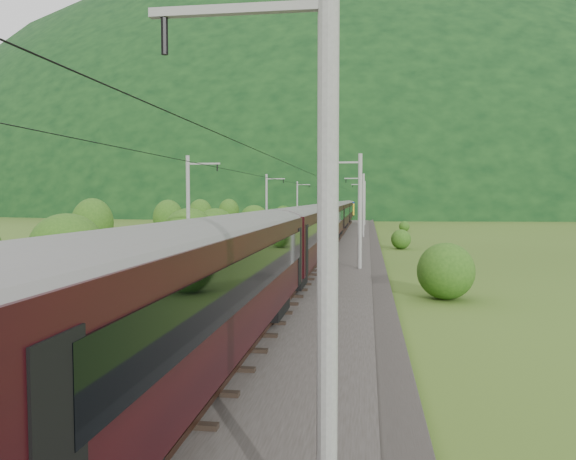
# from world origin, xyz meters

# --- Properties ---
(ground) EXTENTS (600.00, 600.00, 0.00)m
(ground) POSITION_xyz_m (0.00, 0.00, 0.00)
(ground) COLOR #38541A
(ground) RESTS_ON ground
(railbed) EXTENTS (14.00, 220.00, 0.30)m
(railbed) POSITION_xyz_m (0.00, 10.00, 0.15)
(railbed) COLOR #38332D
(railbed) RESTS_ON ground
(track_left) EXTENTS (2.40, 220.00, 0.27)m
(track_left) POSITION_xyz_m (-2.40, 10.00, 0.37)
(track_left) COLOR #523123
(track_left) RESTS_ON railbed
(track_right) EXTENTS (2.40, 220.00, 0.27)m
(track_right) POSITION_xyz_m (2.40, 10.00, 0.37)
(track_right) COLOR #523123
(track_right) RESTS_ON railbed
(catenary_left) EXTENTS (2.54, 192.28, 8.00)m
(catenary_left) POSITION_xyz_m (-6.12, 32.00, 4.50)
(catenary_left) COLOR gray
(catenary_left) RESTS_ON railbed
(catenary_right) EXTENTS (2.54, 192.28, 8.00)m
(catenary_right) POSITION_xyz_m (6.12, 32.00, 4.50)
(catenary_right) COLOR gray
(catenary_right) RESTS_ON railbed
(overhead_wires) EXTENTS (4.83, 198.00, 0.03)m
(overhead_wires) POSITION_xyz_m (0.00, 10.00, 7.10)
(overhead_wires) COLOR black
(overhead_wires) RESTS_ON ground
(mountain_main) EXTENTS (504.00, 360.00, 244.00)m
(mountain_main) POSITION_xyz_m (0.00, 260.00, 0.00)
(mountain_main) COLOR black
(mountain_main) RESTS_ON ground
(mountain_ridge) EXTENTS (336.00, 280.00, 132.00)m
(mountain_ridge) POSITION_xyz_m (-120.00, 300.00, 0.00)
(mountain_ridge) COLOR black
(mountain_ridge) RESTS_ON ground
(train) EXTENTS (2.90, 160.92, 5.04)m
(train) POSITION_xyz_m (2.40, 18.97, 3.45)
(train) COLOR black
(train) RESTS_ON ground
(hazard_post_near) EXTENTS (0.15, 0.15, 1.38)m
(hazard_post_near) POSITION_xyz_m (-0.55, 38.62, 0.99)
(hazard_post_near) COLOR red
(hazard_post_near) RESTS_ON railbed
(hazard_post_far) EXTENTS (0.17, 0.17, 1.59)m
(hazard_post_far) POSITION_xyz_m (0.20, 46.56, 1.09)
(hazard_post_far) COLOR red
(hazard_post_far) RESTS_ON railbed
(signal) EXTENTS (0.24, 0.24, 2.18)m
(signal) POSITION_xyz_m (-4.10, 44.74, 1.58)
(signal) COLOR black
(signal) RESTS_ON railbed
(vegetation_left) EXTENTS (11.98, 151.64, 6.99)m
(vegetation_left) POSITION_xyz_m (-12.94, 15.79, 2.32)
(vegetation_left) COLOR #264F15
(vegetation_left) RESTS_ON ground
(vegetation_right) EXTENTS (4.54, 92.11, 2.92)m
(vegetation_right) POSITION_xyz_m (10.58, -17.25, 1.30)
(vegetation_right) COLOR #264F15
(vegetation_right) RESTS_ON ground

